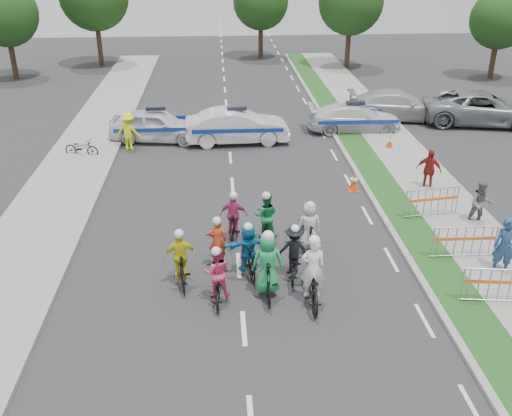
{
  "coord_description": "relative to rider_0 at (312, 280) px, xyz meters",
  "views": [
    {
      "loc": [
        -0.48,
        -11.46,
        8.87
      ],
      "look_at": [
        0.62,
        4.58,
        1.1
      ],
      "focal_mm": 40.0,
      "sensor_mm": 36.0,
      "label": 1
    }
  ],
  "objects": [
    {
      "name": "barrier_0",
      "position": [
        4.85,
        -0.51,
        -0.11
      ],
      "size": [
        2.05,
        0.75,
        1.12
      ],
      "primitive_type": null,
      "rotation": [
        0.0,
        0.0,
        -0.13
      ],
      "color": "#A5A8AD",
      "rests_on": "ground"
    },
    {
      "name": "police_car_1",
      "position": [
        -1.46,
        12.96,
        0.12
      ],
      "size": [
        4.86,
        1.89,
        1.58
      ],
      "primitive_type": "imported",
      "rotation": [
        0.0,
        0.0,
        1.62
      ],
      "color": "silver",
      "rests_on": "ground"
    },
    {
      "name": "ground",
      "position": [
        -1.85,
        -1.04,
        -0.67
      ],
      "size": [
        90.0,
        90.0,
        0.0
      ],
      "primitive_type": "plane",
      "color": "#28282B",
      "rests_on": "ground"
    },
    {
      "name": "civilian_sedan",
      "position": [
        7.06,
        16.08,
        0.08
      ],
      "size": [
        5.38,
        2.63,
        1.51
      ],
      "primitive_type": "imported",
      "rotation": [
        0.0,
        0.0,
        1.47
      ],
      "color": "#A9A9AD",
      "rests_on": "ground"
    },
    {
      "name": "curb_right",
      "position": [
        3.25,
        3.96,
        -0.61
      ],
      "size": [
        0.2,
        60.0,
        0.12
      ],
      "primitive_type": "cube",
      "color": "gray",
      "rests_on": "ground"
    },
    {
      "name": "rider_9",
      "position": [
        -1.93,
        3.51,
        -0.0
      ],
      "size": [
        0.91,
        1.7,
        1.73
      ],
      "rotation": [
        0.0,
        0.0,
        2.99
      ],
      "color": "black",
      "rests_on": "ground"
    },
    {
      "name": "grass_strip",
      "position": [
        3.95,
        3.96,
        -0.62
      ],
      "size": [
        1.2,
        60.0,
        0.11
      ],
      "primitive_type": "cube",
      "color": "#153F14",
      "rests_on": "ground"
    },
    {
      "name": "tree_4",
      "position": [
        1.15,
        32.96,
        3.52
      ],
      "size": [
        4.2,
        4.2,
        6.3
      ],
      "color": "#382619",
      "rests_on": "ground"
    },
    {
      "name": "rider_2",
      "position": [
        -2.48,
        0.22,
        -0.04
      ],
      "size": [
        0.71,
        1.65,
        1.68
      ],
      "rotation": [
        0.0,
        0.0,
        3.12
      ],
      "color": "black",
      "rests_on": "ground"
    },
    {
      "name": "tree_1",
      "position": [
        7.15,
        28.96,
        3.87
      ],
      "size": [
        4.55,
        4.55,
        6.82
      ],
      "color": "#382619",
      "rests_on": "ground"
    },
    {
      "name": "rider_3",
      "position": [
        -3.47,
        1.07,
        0.01
      ],
      "size": [
        0.93,
        1.73,
        1.77
      ],
      "rotation": [
        0.0,
        0.0,
        3.28
      ],
      "color": "black",
      "rests_on": "ground"
    },
    {
      "name": "marshal_hiviz",
      "position": [
        -6.36,
        12.29,
        0.18
      ],
      "size": [
        1.21,
        0.85,
        1.71
      ],
      "primitive_type": "imported",
      "rotation": [
        0.0,
        0.0,
        2.93
      ],
      "color": "#E9FF0D",
      "rests_on": "ground"
    },
    {
      "name": "rider_4",
      "position": [
        -0.32,
        1.25,
        -0.0
      ],
      "size": [
        1.01,
        1.73,
        1.7
      ],
      "rotation": [
        0.0,
        0.0,
        2.98
      ],
      "color": "black",
      "rests_on": "ground"
    },
    {
      "name": "rider_6",
      "position": [
        -2.46,
        1.9,
        -0.11
      ],
      "size": [
        0.78,
        1.71,
        1.69
      ],
      "rotation": [
        0.0,
        0.0,
        3.26
      ],
      "color": "black",
      "rests_on": "ground"
    },
    {
      "name": "spectator_0",
      "position": [
        5.68,
        1.03,
        0.2
      ],
      "size": [
        0.74,
        0.61,
        1.75
      ],
      "primitive_type": "imported",
      "rotation": [
        0.0,
        0.0,
        -0.34
      ],
      "color": "navy",
      "rests_on": "ground"
    },
    {
      "name": "rider_5",
      "position": [
        -1.6,
        1.45,
        0.05
      ],
      "size": [
        1.41,
        1.68,
        1.7
      ],
      "rotation": [
        0.0,
        0.0,
        3.32
      ],
      "color": "black",
      "rests_on": "ground"
    },
    {
      "name": "police_car_0",
      "position": [
        -5.2,
        13.48,
        0.08
      ],
      "size": [
        4.61,
        2.44,
        1.5
      ],
      "primitive_type": "imported",
      "rotation": [
        0.0,
        0.0,
        1.41
      ],
      "color": "silver",
      "rests_on": "ground"
    },
    {
      "name": "police_car_2",
      "position": [
        4.37,
        14.31,
        -0.0
      ],
      "size": [
        4.64,
        1.98,
        1.33
      ],
      "primitive_type": "imported",
      "rotation": [
        0.0,
        0.0,
        1.55
      ],
      "color": "silver",
      "rests_on": "ground"
    },
    {
      "name": "civilian_suv",
      "position": [
        11.16,
        15.04,
        0.15
      ],
      "size": [
        6.36,
        3.84,
        1.65
      ],
      "primitive_type": "imported",
      "rotation": [
        0.0,
        0.0,
        1.38
      ],
      "color": "slate",
      "rests_on": "ground"
    },
    {
      "name": "sidewalk_left",
      "position": [
        -8.35,
        3.96,
        -0.61
      ],
      "size": [
        3.0,
        60.0,
        0.13
      ],
      "primitive_type": "cube",
      "color": "gray",
      "rests_on": "ground"
    },
    {
      "name": "barrier_2",
      "position": [
        4.85,
        4.6,
        -0.11
      ],
      "size": [
        2.05,
        0.77,
        1.12
      ],
      "primitive_type": null,
      "rotation": [
        0.0,
        0.0,
        0.14
      ],
      "color": "#A5A8AD",
      "rests_on": "ground"
    },
    {
      "name": "parked_bike",
      "position": [
        -8.35,
        11.57,
        -0.27
      ],
      "size": [
        1.62,
        0.88,
        0.81
      ],
      "primitive_type": "imported",
      "rotation": [
        0.0,
        0.0,
        1.33
      ],
      "color": "black",
      "rests_on": "ground"
    },
    {
      "name": "spectator_2",
      "position": [
        5.55,
        7.01,
        0.14
      ],
      "size": [
        1.02,
        0.81,
        1.62
      ],
      "primitive_type": "imported",
      "rotation": [
        0.0,
        0.0,
        -0.51
      ],
      "color": "maroon",
      "rests_on": "ground"
    },
    {
      "name": "rider_8",
      "position": [
        -0.93,
        3.34,
        -0.01
      ],
      "size": [
        0.85,
        1.8,
        1.77
      ],
      "rotation": [
        0.0,
        0.0,
        3.0
      ],
      "color": "black",
      "rests_on": "ground"
    },
    {
      "name": "cone_1",
      "position": [
        5.37,
        11.46,
        -0.33
      ],
      "size": [
        0.4,
        0.4,
        0.7
      ],
      "color": "#F24C0C",
      "rests_on": "ground"
    },
    {
      "name": "sidewalk_right",
      "position": [
        5.75,
        3.96,
        -0.61
      ],
      "size": [
        2.4,
        60.0,
        0.13
      ],
      "primitive_type": "cube",
      "color": "gray",
      "rests_on": "ground"
    },
    {
      "name": "tree_0",
      "position": [
        -15.85,
        26.96,
        3.52
      ],
      "size": [
        4.2,
        4.2,
        6.3
      ],
      "color": "#382619",
      "rests_on": "ground"
    },
    {
      "name": "cone_0",
      "position": [
        2.74,
        7.11,
        -0.33
      ],
      "size": [
        0.4,
        0.4,
        0.7
      ],
      "color": "#F24C0C",
      "rests_on": "ground"
    },
    {
      "name": "tree_2",
      "position": [
        16.15,
        24.96,
        3.16
      ],
      "size": [
        3.85,
        3.85,
        5.77
      ],
      "color": "#382619",
      "rests_on": "ground"
    },
    {
      "name": "rider_7",
      "position": [
        0.32,
        2.62,
        0.01
      ],
      "size": [
        0.78,
        1.7,
        1.74
      ],
      "rotation": [
        0.0,
        0.0,
        3.26
      ],
      "color": "black",
      "rests_on": "ground"
    },
    {
      "name": "rider_1",
      "position": [
        -1.14,
        0.38,
        0.11
      ],
      "size": [
        0.85,
        1.92,
        2.01
      ],
      "rotation": [
        0.0,
        0.0,
        3.13
      ],
      "color": "black",
      "rests_on": "ground"
    },
    {
      "name": "barrier_1",
      "position": [
        4.85,
        1.82,
        -0.11
      ],
      "size": [
        2.01,
        0.53,
        1.12
      ],
      "primitive_type": null,
      "rotation": [
        0.0,
        0.0,
        -0.02
      ],
      "color": "#A5A8AD",
      "rests_on": "ground"
    },
    {
      "name": "rider_0",
      "position": [
        0.0,
        0.0,
        0.0
      ],
      "size": [
        0.75,
        2.02,
        2.04
      ],
      "rotation": [
        0.0,
        0.0,
        3.12
      ],
      "color": "black",
      "rests_on": "ground"
    },
    {
      "name": "spectator_1",
      "position": [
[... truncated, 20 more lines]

